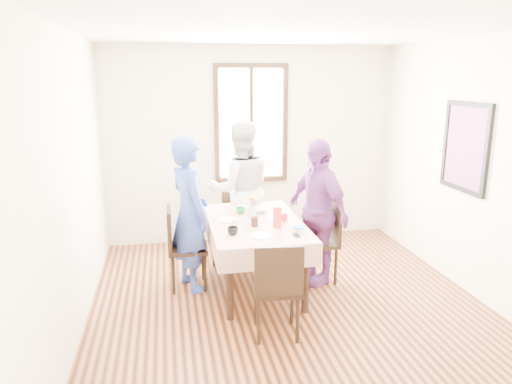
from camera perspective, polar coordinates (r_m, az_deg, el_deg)
The scene contains 31 objects.
ground at distance 4.93m, azimuth 4.25°, elevation -13.91°, with size 4.50×4.50×0.00m, color black.
back_wall at distance 6.63m, azimuth -0.62°, elevation 5.65°, with size 4.00×4.00×0.00m, color beige.
right_wall at distance 5.35m, azimuth 25.69°, elevation 2.31°, with size 4.50×4.50×0.00m, color beige.
window_frame at distance 6.57m, azimuth -0.59°, elevation 8.21°, with size 1.02×0.06×1.62m, color black.
window_pane at distance 6.58m, azimuth -0.61°, elevation 8.22°, with size 0.90×0.02×1.50m, color white.
art_poster at distance 5.55m, azimuth 23.92°, elevation 4.96°, with size 0.04×0.76×0.96m, color red.
dining_table at distance 5.26m, azimuth -0.10°, elevation -7.57°, with size 0.87×1.47×0.75m, color black.
tablecloth at distance 5.13m, azimuth -0.11°, elevation -3.60°, with size 0.99×1.59×0.01m, color #60170C.
chair_left at distance 5.28m, azimuth -8.20°, elevation -6.69°, with size 0.42×0.42×0.91m, color black.
chair_right at distance 5.44m, azimuth 7.37°, elevation -6.02°, with size 0.42×0.42×0.91m, color black.
chair_far at distance 6.17m, azimuth -1.87°, elevation -3.51°, with size 0.42×0.42×0.91m, color black.
chair_near at distance 4.31m, azimuth 2.47°, elevation -11.39°, with size 0.42×0.42×0.91m, color black.
person_left at distance 5.16m, azimuth -8.13°, elevation -2.64°, with size 0.61×0.40×1.69m, color #2E4396.
person_far at distance 6.04m, azimuth -1.87°, elevation 0.25°, with size 0.85×0.66×1.75m, color beige.
person_right at distance 5.33m, azimuth 7.29°, elevation -2.37°, with size 0.96×0.40×1.63m, color #6E3478.
mug_black at distance 4.69m, azimuth -2.83°, elevation -4.69°, with size 0.10×0.10×0.08m, color black.
mug_flag at distance 5.13m, azimuth 3.40°, elevation -3.11°, with size 0.08×0.08×0.08m, color red.
mug_green at distance 5.40m, azimuth -1.87°, elevation -2.24°, with size 0.10×0.10×0.08m, color #0C7226.
serving_bowl at distance 5.46m, azimuth 0.22°, elevation -2.17°, with size 0.21×0.21×0.05m, color white.
juice_carton at distance 4.89m, azimuth 2.57°, elevation -3.05°, with size 0.07×0.07×0.23m, color red.
butter_tub at distance 4.78m, azimuth 5.08°, elevation -4.56°, with size 0.11×0.11×0.05m, color white.
jam_jar at distance 4.94m, azimuth -0.17°, elevation -3.59°, with size 0.07×0.07×0.10m, color black.
drinking_glass at distance 4.88m, azimuth -2.49°, elevation -3.82°, with size 0.07×0.07×0.11m, color silver.
smartphone at distance 4.69m, azimuth 4.81°, elevation -5.23°, with size 0.06×0.12×0.01m, color black.
flower_vase at distance 5.14m, azimuth -0.39°, elevation -2.58°, with size 0.08×0.08×0.16m, color silver.
plate_left at distance 5.17m, azimuth -3.47°, elevation -3.35°, with size 0.20×0.20×0.01m, color white.
plate_right at distance 5.26m, azimuth 2.72°, elevation -3.03°, with size 0.20×0.20×0.01m, color white.
plate_far at distance 5.68m, azimuth -1.29°, elevation -1.74°, with size 0.20×0.20×0.01m, color white.
plate_near at distance 4.65m, azimuth 0.46°, elevation -5.32°, with size 0.20×0.20×0.01m, color white.
butter_lid at distance 4.77m, azimuth 5.08°, elevation -4.19°, with size 0.12×0.12×0.01m, color blue.
flower_bunch at distance 5.10m, azimuth -0.39°, elevation -1.19°, with size 0.09×0.09×0.10m, color yellow, non-canonical shape.
Camera 1 is at (-1.17, -4.21, 2.29)m, focal length 33.22 mm.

